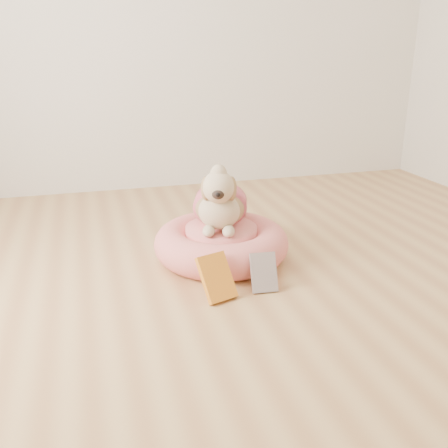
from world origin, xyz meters
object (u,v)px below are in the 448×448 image
object	(u,v)px
dog	(220,192)
book_white	(264,272)
pet_bed	(221,243)
book_yellow	(217,277)

from	to	relation	value
dog	book_white	size ratio (longest dim) A/B	2.68
pet_bed	book_white	xyz separation A→B (m)	(0.09, -0.38, -0.00)
book_yellow	book_white	size ratio (longest dim) A/B	1.17
pet_bed	book_yellow	world-z (taller)	book_yellow
dog	pet_bed	bearing A→B (deg)	-71.65
dog	book_yellow	distance (m)	0.50
dog	book_white	distance (m)	0.48
dog	book_white	bearing A→B (deg)	-59.84
book_white	dog	bearing A→B (deg)	106.97
book_yellow	book_white	xyz separation A→B (m)	(0.22, 0.01, -0.01)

